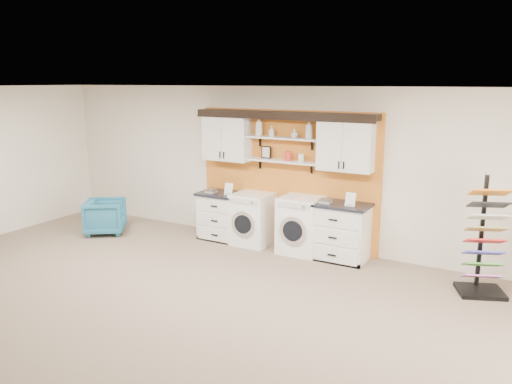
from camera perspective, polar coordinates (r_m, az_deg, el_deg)
The scene contains 22 objects.
floor at distance 6.12m, azimuth -13.75°, elevation -15.93°, with size 10.00×10.00×0.00m, color #836C58.
ceiling at distance 5.40m, azimuth -15.32°, elevation 11.24°, with size 10.00×10.00×0.00m, color white.
wall_back at distance 8.85m, azimuth 3.63°, elevation 2.89°, with size 10.00×10.00×0.00m, color silver.
accent_panel at distance 8.85m, azimuth 3.51°, elevation 1.58°, with size 3.40×0.07×2.40m, color orange.
upper_cabinet_left at distance 9.15m, azimuth -3.33°, elevation 6.25°, with size 0.90×0.35×0.84m.
upper_cabinet_right at distance 8.16m, azimuth 10.23°, elevation 5.30°, with size 0.90×0.35×0.84m.
shelf_lower at distance 8.65m, azimuth 3.06°, elevation 3.54°, with size 1.32×0.28×0.03m, color white.
shelf_upper at distance 8.59m, azimuth 3.09°, elevation 6.18°, with size 1.32×0.28×0.03m, color white.
crown_molding at distance 8.57m, azimuth 3.16°, elevation 8.83°, with size 3.30×0.41×0.13m.
picture_frame at distance 8.83m, azimuth 1.17°, elevation 4.56°, with size 0.18×0.02×0.22m.
canister_red at distance 8.59m, azimuth 3.67°, elevation 4.11°, with size 0.11×0.11×0.16m, color red.
canister_cream at distance 8.49m, azimuth 5.19°, elevation 3.92°, with size 0.10×0.10×0.14m, color silver.
base_cabinet_left at distance 9.29m, azimuth -3.72°, elevation -2.72°, with size 0.89×0.66×0.88m.
base_cabinet_right at distance 8.31m, azimuth 9.50°, elevation -4.47°, with size 0.97×0.66×0.95m.
washer at distance 8.97m, azimuth -0.38°, elevation -3.09°, with size 0.66×0.71×0.93m.
dryer at distance 8.55m, azimuth 5.19°, elevation -3.77°, with size 0.70×0.71×0.97m.
sample_rack at distance 7.57m, azimuth 24.50°, elevation -6.77°, with size 0.74×0.69×1.64m.
armchair at distance 10.05m, azimuth -16.82°, elevation -2.70°, with size 0.71×0.73×0.66m, color #216382.
soap_bottle_a at distance 8.79m, azimuth 0.35°, elevation 7.52°, with size 0.13×0.13×0.33m, color silver.
soap_bottle_b at distance 8.68m, azimuth 1.82°, elevation 6.95°, with size 0.08×0.08×0.18m, color silver.
soap_bottle_c at distance 8.49m, azimuth 4.41°, elevation 6.70°, with size 0.12×0.12×0.15m, color silver.
soap_bottle_d at distance 8.38m, azimuth 6.08°, elevation 7.16°, with size 0.12×0.12×0.32m, color silver.
Camera 1 is at (3.77, -3.86, 2.88)m, focal length 35.00 mm.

